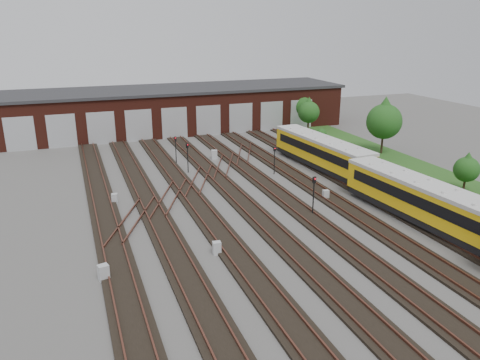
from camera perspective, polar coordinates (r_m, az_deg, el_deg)
name	(u,v)px	position (r m, az deg, el deg)	size (l,w,h in m)	color
ground	(296,229)	(37.60, 6.84, -5.93)	(120.00, 120.00, 0.00)	#464441
track_network	(291,225)	(37.96, 6.22, -5.48)	(30.40, 70.00, 0.33)	black
maintenance_shed	(178,108)	(73.12, -7.53, 8.65)	(51.00, 12.50, 6.35)	#4C1B13
grass_verge	(408,169)	(55.58, 19.76, 1.23)	(8.00, 55.00, 0.05)	#254C19
metro_train	(421,200)	(40.52, 21.19, -2.25)	(3.98, 47.72, 3.21)	black
signal_mast_0	(188,154)	(50.98, -6.41, 3.16)	(0.29, 0.27, 3.30)	black
signal_mast_1	(176,146)	(54.78, -7.85, 4.09)	(0.25, 0.24, 3.17)	black
signal_mast_2	(274,157)	(50.27, 4.23, 2.81)	(0.24, 0.22, 3.04)	black
signal_mast_3	(314,191)	(39.65, 8.98, -1.31)	(0.29, 0.27, 3.42)	black
relay_cabinet_0	(104,273)	(31.31, -16.30, -10.79)	(0.64, 0.53, 1.06)	#B3B7B9
relay_cabinet_1	(115,198)	(43.90, -15.03, -2.18)	(0.54, 0.45, 0.90)	#B3B7B9
relay_cabinet_2	(217,248)	(33.29, -2.84, -8.28)	(0.57, 0.47, 0.95)	#B3B7B9
relay_cabinet_3	(214,155)	(56.32, -3.15, 3.10)	(0.68, 0.56, 1.13)	#B3B7B9
relay_cabinet_4	(326,195)	(43.99, 10.40, -1.79)	(0.54, 0.45, 0.90)	#B3B7B9
tree_0	(301,103)	(74.76, 7.43, 9.30)	(3.53, 3.53, 5.84)	#332317
tree_1	(309,110)	(70.95, 8.39, 8.49)	(3.21, 3.21, 5.33)	#332317
tree_2	(385,117)	(60.55, 17.21, 7.33)	(4.33, 4.33, 7.18)	#332317
tree_3	(467,166)	(49.53, 25.95, 1.49)	(2.42, 2.42, 4.01)	#332317
bush_1	(321,132)	(68.57, 9.89, 5.79)	(1.47, 1.47, 1.47)	#1C4313
bush_2	(306,121)	(75.72, 8.00, 7.16)	(1.72, 1.72, 1.72)	#1C4313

